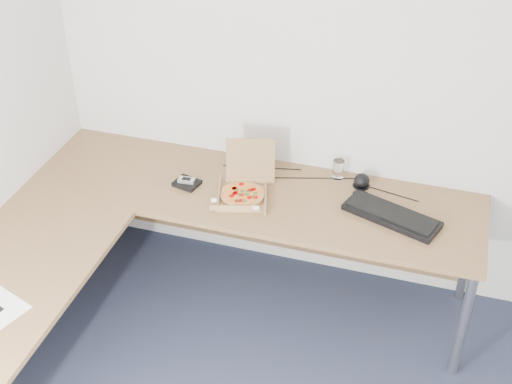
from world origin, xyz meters
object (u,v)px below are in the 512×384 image
(desk, at_px, (169,231))
(drinking_glass, at_px, (338,169))
(pizza_box, at_px, (243,191))
(wallet, at_px, (187,183))
(keyboard, at_px, (392,216))

(desk, distance_m, drinking_glass, 1.02)
(pizza_box, xyz_separation_m, drinking_glass, (0.46, 0.33, 0.02))
(drinking_glass, bearing_deg, desk, -136.52)
(desk, height_order, wallet, wallet)
(desk, relative_size, wallet, 18.70)
(keyboard, bearing_deg, desk, -139.91)
(desk, height_order, drinking_glass, drinking_glass)
(drinking_glass, bearing_deg, keyboard, -40.44)
(pizza_box, distance_m, wallet, 0.33)
(desk, distance_m, keyboard, 1.16)
(drinking_glass, relative_size, wallet, 0.84)
(pizza_box, distance_m, keyboard, 0.80)
(pizza_box, bearing_deg, desk, -142.98)
(desk, relative_size, pizza_box, 8.02)
(wallet, bearing_deg, pizza_box, 11.38)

